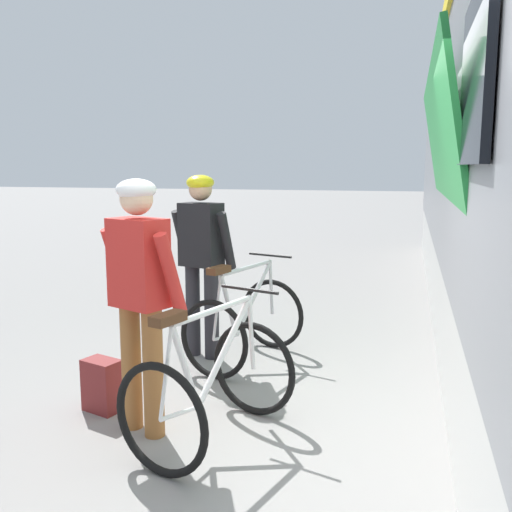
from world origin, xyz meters
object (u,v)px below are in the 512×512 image
object	(u,v)px
cyclist_near_in_red	(140,284)
backpack_on_platform	(102,385)
cyclist_far_in_dark	(201,250)
bicycle_far_silver	(245,321)
bicycle_near_white	(211,385)

from	to	relation	value
cyclist_near_in_red	backpack_on_platform	size ratio (longest dim) A/B	4.40
cyclist_far_in_dark	backpack_on_platform	distance (m)	1.65
cyclist_far_in_dark	bicycle_far_silver	size ratio (longest dim) A/B	1.44
cyclist_far_in_dark	bicycle_near_white	distance (m)	1.88
cyclist_near_in_red	cyclist_far_in_dark	world-z (taller)	same
backpack_on_platform	bicycle_far_silver	bearing A→B (deg)	77.73
bicycle_near_white	cyclist_near_in_red	bearing A→B (deg)	177.08
bicycle_near_white	backpack_on_platform	world-z (taller)	bicycle_near_white
bicycle_near_white	bicycle_far_silver	bearing A→B (deg)	98.19
cyclist_near_in_red	backpack_on_platform	xyz separation A→B (m)	(-0.46, 0.23, -0.85)
cyclist_far_in_dark	backpack_on_platform	size ratio (longest dim) A/B	4.40
cyclist_near_in_red	backpack_on_platform	bearing A→B (deg)	153.52
bicycle_far_silver	backpack_on_platform	xyz separation A→B (m)	(-0.74, -1.32, -0.20)
bicycle_near_white	backpack_on_platform	distance (m)	1.02
cyclist_far_in_dark	backpack_on_platform	xyz separation A→B (m)	(-0.30, -1.38, -0.85)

